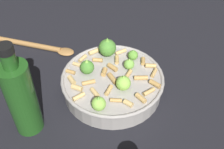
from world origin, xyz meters
TOP-DOWN VIEW (x-y plane):
  - ground_plane at (0.00, 0.00)m, footprint 2.40×2.40m
  - cooking_pan at (0.00, 0.00)m, footprint 0.26×0.26m
  - olive_oil_bottle at (-0.11, 0.19)m, footprint 0.06×0.06m
  - wooden_spoon at (0.18, 0.23)m, footprint 0.10×0.26m

SIDE VIEW (x-z plane):
  - ground_plane at x=0.00m, z-range 0.00..0.00m
  - wooden_spoon at x=0.18m, z-range 0.00..0.02m
  - cooking_pan at x=0.00m, z-range -0.02..0.08m
  - olive_oil_bottle at x=-0.11m, z-range -0.02..0.22m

